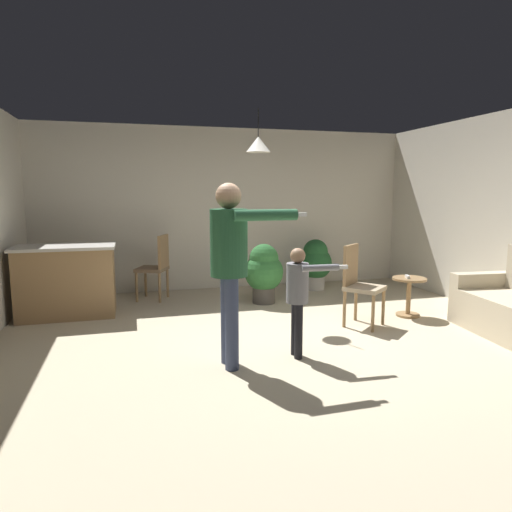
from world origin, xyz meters
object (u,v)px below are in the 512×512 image
Objects in this scene: person_adult at (230,255)px; dining_chair_by_counter at (156,265)px; kitchen_counter at (67,281)px; potted_plant_by_wall at (315,262)px; side_table_by_couch at (409,292)px; dining_chair_near_wall at (359,282)px; potted_plant_corner at (264,271)px; spare_remote_on_table at (407,277)px; person_child at (298,290)px.

person_adult is 3.00m from dining_chair_by_counter.
kitchen_counter is 0.73× the size of person_adult.
dining_chair_by_counter is at bearing -179.00° from potted_plant_by_wall.
side_table_by_couch is at bearing -15.20° from kitchen_counter.
dining_chair_by_counter is 3.09m from dining_chair_near_wall.
spare_remote_on_table is (1.61, -1.21, 0.05)m from potted_plant_corner.
potted_plant_by_wall is at bearing 105.25° from spare_remote_on_table.
person_child is 1.10× the size of dining_chair_by_counter.
kitchen_counter is 2.91m from person_adult.
person_adult is 2.87m from spare_remote_on_table.
side_table_by_couch is at bearing -36.10° from potted_plant_corner.
dining_chair_near_wall is at bearing -21.36° from kitchen_counter.
person_child reaches higher than spare_remote_on_table.
person_child is at bearing 93.94° from person_adult.
person_adult is at bearing -157.71° from spare_remote_on_table.
potted_plant_corner is 1.29m from potted_plant_by_wall.
potted_plant_by_wall is (3.82, 0.69, -0.01)m from kitchen_counter.
dining_chair_near_wall is (3.53, -1.38, 0.07)m from kitchen_counter.
side_table_by_couch is 0.59× the size of potted_plant_corner.
kitchen_counter is 4.49m from spare_remote_on_table.
kitchen_counter is at bearing -129.41° from person_child.
person_adult is 2.56m from potted_plant_corner.
person_child is 1.25× the size of potted_plant_corner.
person_child is at bearing -3.57° from dining_chair_near_wall.
person_child reaches higher than potted_plant_by_wall.
dining_chair_near_wall is (2.33, -2.02, 0.00)m from dining_chair_by_counter.
person_adult reaches higher than side_table_by_couch.
dining_chair_by_counter is at bearing 28.21° from kitchen_counter.
person_adult is 1.73× the size of dining_chair_by_counter.
dining_chair_near_wall reaches higher than potted_plant_by_wall.
spare_remote_on_table is (2.61, 1.07, -0.53)m from person_adult.
person_adult is at bearing -52.71° from kitchen_counter.
side_table_by_couch is 2.95m from person_adult.
side_table_by_couch is 0.21m from spare_remote_on_table.
dining_chair_by_counter is at bearing 157.73° from potted_plant_corner.
kitchen_counter is at bearing 164.80° from side_table_by_couch.
person_child is (0.70, 0.06, -0.39)m from person_adult.
potted_plant_corner is (-1.65, 1.21, 0.16)m from side_table_by_couch.
person_child is at bearing -97.59° from potted_plant_corner.
dining_chair_by_counter is (-0.53, 2.91, -0.53)m from person_adult.
potted_plant_corner is at bearing -148.70° from potted_plant_by_wall.
dining_chair_by_counter and dining_chair_near_wall have the same top height.
potted_plant_corner is 1.03× the size of potted_plant_by_wall.
spare_remote_on_table is (0.80, 0.18, -0.01)m from dining_chair_near_wall.
dining_chair_near_wall is 0.82m from spare_remote_on_table.
dining_chair_near_wall reaches higher than kitchen_counter.
dining_chair_by_counter is (1.20, 0.64, 0.07)m from kitchen_counter.
person_child is at bearing -133.37° from dining_chair_by_counter.
person_child is 3.22m from potted_plant_by_wall.
dining_chair_by_counter is 3.64m from spare_remote_on_table.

